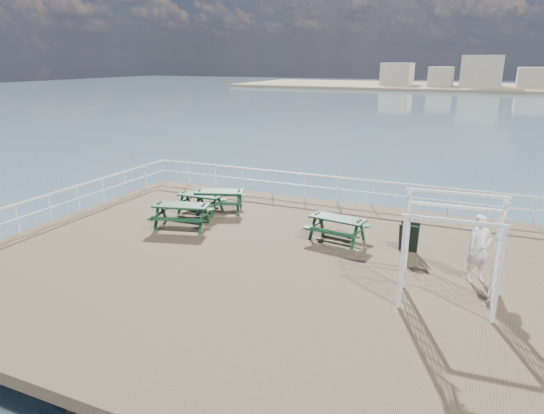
{
  "coord_description": "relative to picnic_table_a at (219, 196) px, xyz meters",
  "views": [
    {
      "loc": [
        5.5,
        -12.15,
        5.76
      ],
      "look_at": [
        -0.73,
        1.78,
        1.1
      ],
      "focal_mm": 32.0,
      "sensor_mm": 36.0,
      "label": 1
    }
  ],
  "objects": [
    {
      "name": "ground",
      "position": [
        3.91,
        -3.79,
        -0.74
      ],
      "size": [
        18.0,
        14.0,
        0.3
      ],
      "primitive_type": "cube",
      "color": "brown",
      "rests_on": "ground"
    },
    {
      "name": "sea_backdrop",
      "position": [
        16.45,
        130.28,
        -1.09
      ],
      "size": [
        300.0,
        300.0,
        9.2
      ],
      "color": "#3B5363",
      "rests_on": "ground"
    },
    {
      "name": "railing",
      "position": [
        3.84,
        -1.22,
        0.28
      ],
      "size": [
        17.77,
        13.76,
        1.1
      ],
      "color": "white",
      "rests_on": "ground"
    },
    {
      "name": "picnic_table_a",
      "position": [
        0.0,
        0.0,
        0.0
      ],
      "size": [
        2.3,
        2.08,
        0.92
      ],
      "rotation": [
        0.0,
        0.0,
        0.35
      ],
      "color": "#153C24",
      "rests_on": "ground"
    },
    {
      "name": "picnic_table_b",
      "position": [
        -0.55,
        -0.51,
        -0.05
      ],
      "size": [
        1.79,
        1.48,
        0.84
      ],
      "rotation": [
        0.0,
        0.0,
        0.06
      ],
      "color": "#153C24",
      "rests_on": "ground"
    },
    {
      "name": "picnic_table_c",
      "position": [
        5.2,
        -1.24,
        -0.03
      ],
      "size": [
        2.0,
        1.71,
        0.88
      ],
      "rotation": [
        0.0,
        0.0,
        -0.15
      ],
      "color": "#153C24",
      "rests_on": "ground"
    },
    {
      "name": "picnic_table_d",
      "position": [
        -0.24,
        -2.25,
        0.02
      ],
      "size": [
        2.3,
        2.03,
        0.95
      ],
      "rotation": [
        0.0,
        0.0,
        0.26
      ],
      "color": "#153C24",
      "rests_on": "ground"
    },
    {
      "name": "trellis_arbor",
      "position": [
        8.91,
        -4.4,
        0.68
      ],
      "size": [
        2.36,
        1.37,
        2.84
      ],
      "rotation": [
        0.0,
        0.0,
        0.07
      ],
      "color": "white",
      "rests_on": "ground"
    },
    {
      "name": "sandwich_board",
      "position": [
        7.53,
        -1.33,
        -0.13
      ],
      "size": [
        0.57,
        0.43,
        0.93
      ],
      "rotation": [
        0.0,
        0.0,
        -0.01
      ],
      "color": "black",
      "rests_on": "ground"
    },
    {
      "name": "person",
      "position": [
        9.55,
        -2.72,
        0.34
      ],
      "size": [
        0.81,
        0.74,
        1.86
      ],
      "primitive_type": "imported",
      "rotation": [
        0.0,
        0.0,
        0.56
      ],
      "color": "white",
      "rests_on": "ground"
    }
  ]
}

